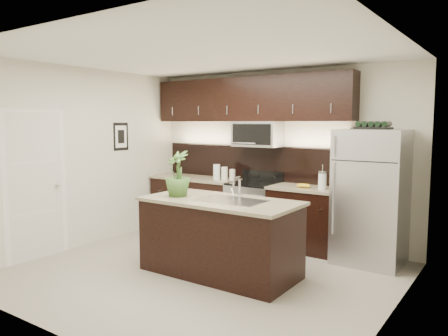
% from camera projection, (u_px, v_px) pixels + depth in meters
% --- Properties ---
extents(ground, '(4.50, 4.50, 0.00)m').
position_uv_depth(ground, '(202.00, 273.00, 5.47)').
color(ground, gray).
rests_on(ground, ground).
extents(room_walls, '(4.52, 4.02, 2.71)m').
position_uv_depth(room_walls, '(192.00, 138.00, 5.32)').
color(room_walls, beige).
rests_on(room_walls, ground).
extents(counter_run, '(3.51, 0.65, 0.94)m').
position_uv_depth(counter_run, '(243.00, 210.00, 7.06)').
color(counter_run, black).
rests_on(counter_run, ground).
extents(upper_fixtures, '(3.49, 0.40, 1.66)m').
position_uv_depth(upper_fixtures, '(250.00, 106.00, 6.99)').
color(upper_fixtures, black).
rests_on(upper_fixtures, counter_run).
extents(island, '(1.96, 0.96, 0.94)m').
position_uv_depth(island, '(220.00, 237.00, 5.41)').
color(island, black).
rests_on(island, ground).
extents(sink_faucet, '(0.84, 0.50, 0.28)m').
position_uv_depth(sink_faucet, '(231.00, 199.00, 5.28)').
color(sink_faucet, silver).
rests_on(sink_faucet, island).
extents(refrigerator, '(0.86, 0.78, 1.79)m').
position_uv_depth(refrigerator, '(371.00, 197.00, 5.81)').
color(refrigerator, '#B2B2B7').
rests_on(refrigerator, ground).
extents(wine_rack, '(0.44, 0.27, 0.10)m').
position_uv_depth(wine_rack, '(373.00, 126.00, 5.71)').
color(wine_rack, black).
rests_on(wine_rack, refrigerator).
extents(plant, '(0.40, 0.40, 0.58)m').
position_uv_depth(plant, '(177.00, 174.00, 5.57)').
color(plant, '#385D25').
rests_on(plant, island).
extents(canisters, '(0.37, 0.18, 0.25)m').
position_uv_depth(canisters, '(223.00, 173.00, 7.20)').
color(canisters, silver).
rests_on(canisters, counter_run).
extents(french_press, '(0.12, 0.12, 0.34)m').
position_uv_depth(french_press, '(322.00, 180.00, 6.19)').
color(french_press, silver).
rests_on(french_press, counter_run).
extents(bananas, '(0.22, 0.18, 0.06)m').
position_uv_depth(bananas, '(300.00, 185.00, 6.36)').
color(bananas, gold).
rests_on(bananas, counter_run).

